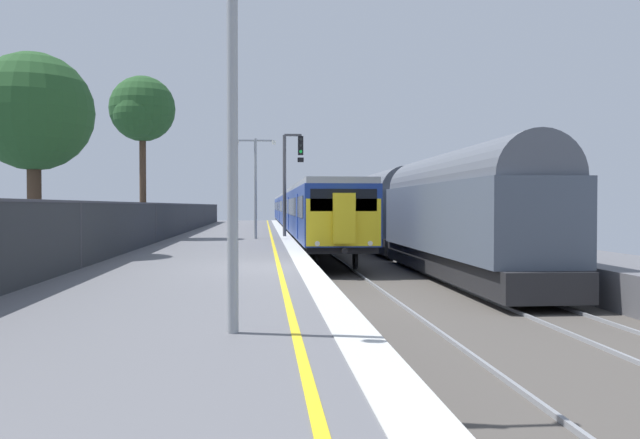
# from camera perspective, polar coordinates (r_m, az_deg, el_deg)

# --- Properties ---
(ground) EXTENTS (17.40, 110.00, 1.21)m
(ground) POSITION_cam_1_polar(r_m,az_deg,el_deg) (17.70, 6.18, -6.02)
(ground) COLOR slate
(commuter_train_at_platform) EXTENTS (2.83, 62.51, 3.81)m
(commuter_train_at_platform) POSITION_cam_1_polar(r_m,az_deg,el_deg) (54.18, -1.94, 0.84)
(commuter_train_at_platform) COLOR navy
(commuter_train_at_platform) RESTS_ON ground
(freight_train_adjacent_track) EXTENTS (2.60, 61.11, 4.48)m
(freight_train_adjacent_track) POSITION_cam_1_polar(r_m,az_deg,el_deg) (46.02, 3.62, 0.99)
(freight_train_adjacent_track) COLOR #232326
(freight_train_adjacent_track) RESTS_ON ground
(signal_gantry) EXTENTS (1.10, 0.24, 5.39)m
(signal_gantry) POSITION_cam_1_polar(r_m,az_deg,el_deg) (34.48, -2.69, 4.09)
(signal_gantry) COLOR #47474C
(signal_gantry) RESTS_ON ground
(platform_lamp_near) EXTENTS (2.00, 0.20, 5.30)m
(platform_lamp_near) POSITION_cam_1_polar(r_m,az_deg,el_deg) (8.47, -7.65, 11.62)
(platform_lamp_near) COLOR #93999E
(platform_lamp_near) RESTS_ON ground
(platform_lamp_mid) EXTENTS (2.00, 0.20, 4.90)m
(platform_lamp_mid) POSITION_cam_1_polar(r_m,az_deg,el_deg) (32.14, -5.65, 3.56)
(platform_lamp_mid) COLOR #93999E
(platform_lamp_mid) RESTS_ON ground
(platform_back_fence) EXTENTS (0.07, 99.00, 1.75)m
(platform_back_fence) POSITION_cam_1_polar(r_m,az_deg,el_deg) (17.87, -20.18, -1.11)
(platform_back_fence) COLOR #282B2D
(platform_back_fence) RESTS_ON ground
(background_tree_left) EXTENTS (3.75, 3.75, 6.49)m
(background_tree_left) POSITION_cam_1_polar(r_m,az_deg,el_deg) (22.99, -23.52, 8.35)
(background_tree_left) COLOR #473323
(background_tree_left) RESTS_ON ground
(background_tree_centre) EXTENTS (3.19, 3.30, 7.96)m
(background_tree_centre) POSITION_cam_1_polar(r_m,az_deg,el_deg) (33.40, -15.34, 9.09)
(background_tree_centre) COLOR #473323
(background_tree_centre) RESTS_ON ground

